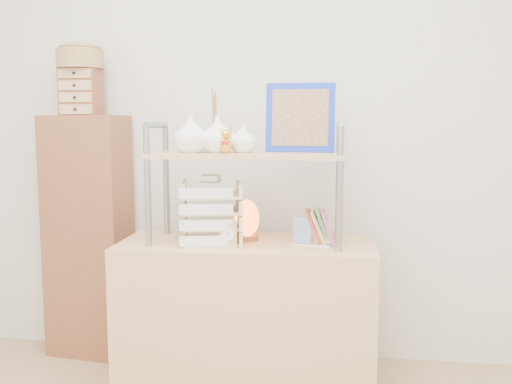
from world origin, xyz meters
TOP-DOWN VIEW (x-y plane):
  - room_shell at (0.00, 0.39)m, footprint 3.42×3.41m
  - desk at (0.00, 1.20)m, footprint 1.20×0.50m
  - cabinet at (-0.95, 1.57)m, footprint 0.48×0.30m
  - hutch at (-0.04, 1.21)m, footprint 0.90×0.34m
  - letter_tray at (-0.16, 1.16)m, footprint 0.31×0.30m
  - salt_lamp at (-0.01, 1.25)m, footprint 0.13×0.12m
  - desk_clock at (-0.07, 1.09)m, footprint 0.08×0.04m
  - postcard_stand at (0.31, 1.16)m, footprint 0.19×0.10m
  - drawer_chest at (-0.95, 1.55)m, footprint 0.20×0.16m
  - woven_basket at (-0.95, 1.55)m, footprint 0.25×0.25m

SIDE VIEW (x-z plane):
  - desk at x=0.00m, z-range 0.00..0.75m
  - cabinet at x=-0.95m, z-range 0.00..1.35m
  - postcard_stand at x=0.31m, z-range 0.72..0.85m
  - desk_clock at x=-0.07m, z-range 0.75..0.86m
  - salt_lamp at x=-0.01m, z-range 0.75..0.95m
  - letter_tray at x=-0.16m, z-range 0.72..1.04m
  - hutch at x=-0.04m, z-range 0.82..1.57m
  - drawer_chest at x=-0.95m, z-range 1.35..1.60m
  - woven_basket at x=-0.95m, z-range 1.60..1.70m
  - room_shell at x=0.00m, z-range 0.39..3.00m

